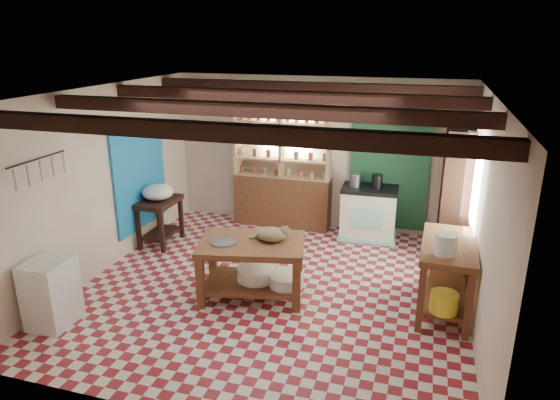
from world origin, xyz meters
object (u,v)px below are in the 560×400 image
(work_table, at_px, (252,268))
(stove, at_px, (369,213))
(right_counter, at_px, (446,277))
(cat, at_px, (271,234))
(white_cabinet, at_px, (51,293))
(prep_table, at_px, (160,222))

(work_table, relative_size, stove, 1.48)
(work_table, bearing_deg, right_counter, -5.07)
(stove, xyz_separation_m, cat, (-0.97, -2.28, 0.40))
(stove, height_order, cat, cat)
(white_cabinet, distance_m, right_counter, 4.69)
(work_table, height_order, cat, cat)
(work_table, distance_m, cat, 0.53)
(work_table, distance_m, stove, 2.67)
(stove, bearing_deg, right_counter, -62.02)
(prep_table, bearing_deg, white_cabinet, -90.90)
(prep_table, xyz_separation_m, white_cabinet, (-0.02, -2.48, 0.02))
(stove, distance_m, right_counter, 2.39)
(prep_table, height_order, right_counter, right_counter)
(cat, bearing_deg, work_table, -178.69)
(cat, bearing_deg, prep_table, 132.01)
(prep_table, bearing_deg, stove, 20.40)
(stove, xyz_separation_m, right_counter, (1.19, -2.07, 0.01))
(white_cabinet, relative_size, right_counter, 0.64)
(work_table, xyz_separation_m, stove, (1.20, 2.38, 0.06))
(stove, bearing_deg, white_cabinet, -132.85)
(work_table, xyz_separation_m, cat, (0.23, 0.10, 0.46))
(white_cabinet, bearing_deg, work_table, 30.75)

